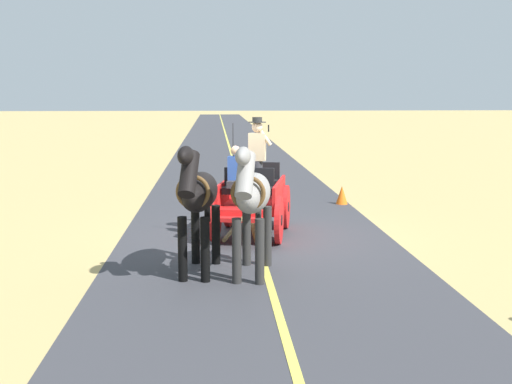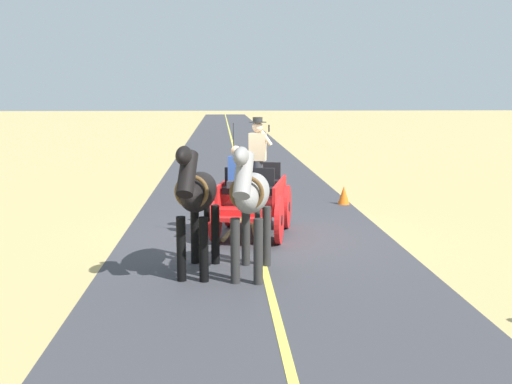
% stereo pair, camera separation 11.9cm
% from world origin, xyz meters
% --- Properties ---
extents(ground_plane, '(200.00, 200.00, 0.00)m').
position_xyz_m(ground_plane, '(0.00, 0.00, 0.00)').
color(ground_plane, tan).
extents(road_surface, '(5.62, 160.00, 0.01)m').
position_xyz_m(road_surface, '(0.00, 0.00, 0.00)').
color(road_surface, '#38383D').
rests_on(road_surface, ground).
extents(road_centre_stripe, '(0.12, 160.00, 0.00)m').
position_xyz_m(road_centre_stripe, '(0.00, 0.00, 0.01)').
color(road_centre_stripe, '#DBCC4C').
rests_on(road_centre_stripe, road_surface).
extents(horse_drawn_carriage, '(1.88, 4.51, 2.50)m').
position_xyz_m(horse_drawn_carriage, '(0.07, -0.18, 0.82)').
color(horse_drawn_carriage, red).
rests_on(horse_drawn_carriage, ground).
extents(horse_near_side, '(0.85, 2.15, 2.21)m').
position_xyz_m(horse_near_side, '(0.25, 2.88, 1.32)').
color(horse_near_side, gray).
rests_on(horse_near_side, ground).
extents(horse_off_side, '(0.80, 2.15, 2.21)m').
position_xyz_m(horse_off_side, '(1.12, 2.70, 1.32)').
color(horse_off_side, black).
rests_on(horse_off_side, ground).
extents(traffic_cone, '(0.32, 0.32, 0.50)m').
position_xyz_m(traffic_cone, '(-2.59, -3.86, 0.25)').
color(traffic_cone, orange).
rests_on(traffic_cone, ground).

